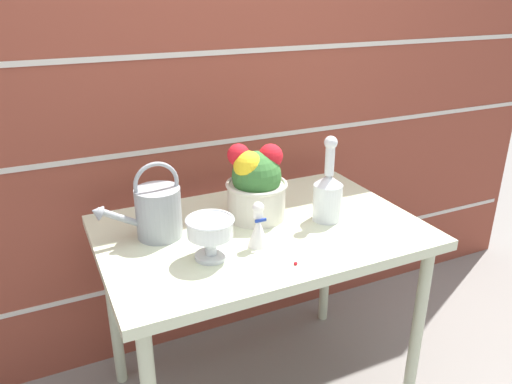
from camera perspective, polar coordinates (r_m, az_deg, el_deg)
The scene contains 8 objects.
brick_wall at distance 2.06m, azimuth -5.57°, elevation 10.67°, with size 3.60×0.08×2.20m.
patio_table at distance 1.77m, azimuth 0.51°, elevation -6.28°, with size 1.10×0.73×0.74m.
watering_can at distance 1.67m, azimuth -11.25°, elevation -2.10°, with size 0.30×0.15×0.26m.
crystal_pedestal_bowl at distance 1.52m, azimuth -5.25°, elevation -4.44°, with size 0.15×0.15×0.13m.
flower_planter at distance 1.76m, azimuth -0.00°, elevation 0.94°, with size 0.22×0.22×0.28m.
glass_decanter at distance 1.78m, azimuth 8.21°, elevation -0.10°, with size 0.10×0.10×0.31m.
figurine_vase at distance 1.60m, azimuth 0.26°, elevation -4.15°, with size 0.07×0.07×0.15m.
fallen_petal at distance 1.52m, azimuth 4.55°, elevation -8.15°, with size 0.01×0.01×0.01m.
Camera 1 is at (-0.68, -1.40, 1.52)m, focal length 35.00 mm.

